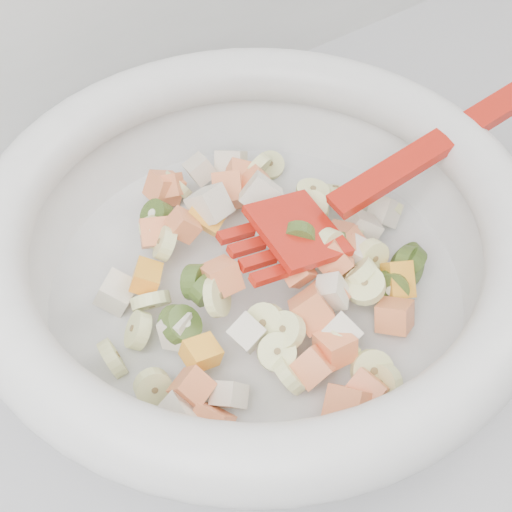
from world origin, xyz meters
TOP-DOWN VIEW (x-y plane):
  - mixing_bowl at (0.19, 1.50)m, footprint 0.43×0.37m

SIDE VIEW (x-z plane):
  - mixing_bowl at x=0.19m, z-range 0.90..1.01m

